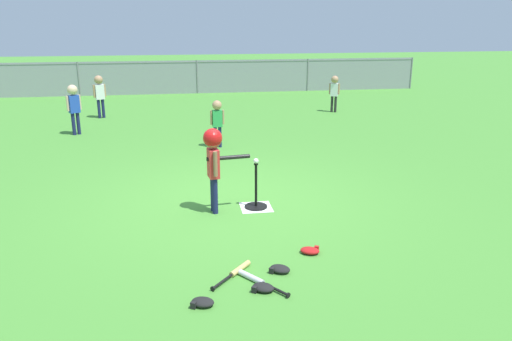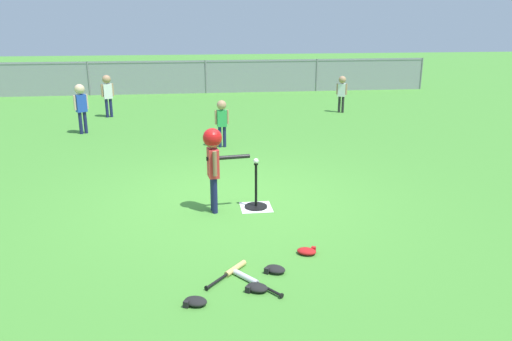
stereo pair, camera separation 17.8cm
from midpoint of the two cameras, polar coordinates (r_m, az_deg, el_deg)
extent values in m
plane|color=#478C33|center=(7.40, -3.41, -3.44)|extent=(60.00, 60.00, 0.00)
cube|color=white|center=(7.12, -0.72, -4.20)|extent=(0.44, 0.44, 0.01)
cylinder|color=black|center=(7.12, -0.72, -4.14)|extent=(0.32, 0.32, 0.03)
cylinder|color=black|center=(7.01, -0.73, -1.66)|extent=(0.04, 0.04, 0.63)
cylinder|color=black|center=(6.92, -0.74, 0.72)|extent=(0.06, 0.06, 0.02)
sphere|color=white|center=(6.90, -0.74, 1.09)|extent=(0.07, 0.07, 0.07)
cylinder|color=#191E4C|center=(6.96, -5.63, -2.61)|extent=(0.08, 0.08, 0.51)
cylinder|color=#191E4C|center=(6.86, -5.45, -2.91)|extent=(0.08, 0.08, 0.51)
cube|color=red|center=(6.77, -5.65, 0.83)|extent=(0.16, 0.24, 0.39)
cylinder|color=#8C6647|center=(6.90, -5.88, 1.37)|extent=(0.06, 0.06, 0.34)
cylinder|color=#8C6647|center=(6.63, -5.43, 0.74)|extent=(0.06, 0.06, 0.34)
sphere|color=#8C6647|center=(6.69, -5.73, 3.48)|extent=(0.23, 0.23, 0.23)
sphere|color=red|center=(6.68, -5.74, 3.71)|extent=(0.26, 0.26, 0.26)
cylinder|color=black|center=(6.79, -3.93, 1.47)|extent=(0.60, 0.13, 0.06)
cylinder|color=#262626|center=(14.42, 8.71, 7.49)|extent=(0.07, 0.07, 0.46)
cylinder|color=#262626|center=(14.43, 8.31, 7.52)|extent=(0.07, 0.07, 0.46)
cube|color=white|center=(14.36, 8.58, 9.10)|extent=(0.24, 0.20, 0.36)
cylinder|color=tan|center=(14.34, 9.09, 9.17)|extent=(0.05, 0.05, 0.30)
cylinder|color=tan|center=(14.38, 8.08, 9.24)|extent=(0.05, 0.05, 0.30)
sphere|color=tan|center=(14.33, 8.63, 10.25)|extent=(0.20, 0.20, 0.20)
cylinder|color=#191E4C|center=(12.24, -20.02, 5.08)|extent=(0.08, 0.08, 0.51)
cylinder|color=#191E4C|center=(12.20, -20.51, 4.99)|extent=(0.08, 0.08, 0.51)
cube|color=#2347B7|center=(12.14, -20.48, 7.12)|extent=(0.26, 0.24, 0.40)
cylinder|color=beige|center=(12.19, -19.88, 7.35)|extent=(0.06, 0.06, 0.34)
cylinder|color=beige|center=(12.09, -21.12, 7.15)|extent=(0.06, 0.06, 0.34)
sphere|color=beige|center=(12.10, -20.64, 8.62)|extent=(0.23, 0.23, 0.23)
cylinder|color=#191E4C|center=(14.08, -17.40, 6.78)|extent=(0.08, 0.08, 0.50)
cylinder|color=#191E4C|center=(14.06, -17.84, 6.72)|extent=(0.08, 0.08, 0.50)
cube|color=white|center=(14.00, -17.78, 8.55)|extent=(0.26, 0.21, 0.39)
cylinder|color=tan|center=(14.03, -17.24, 8.73)|extent=(0.06, 0.06, 0.33)
cylinder|color=tan|center=(13.97, -18.35, 8.59)|extent=(0.06, 0.06, 0.33)
sphere|color=tan|center=(13.96, -17.90, 9.83)|extent=(0.22, 0.22, 0.22)
cylinder|color=#191E4C|center=(10.38, -4.63, 3.85)|extent=(0.07, 0.07, 0.44)
cylinder|color=#191E4C|center=(10.37, -5.16, 3.82)|extent=(0.07, 0.07, 0.44)
cube|color=green|center=(10.29, -4.94, 5.93)|extent=(0.20, 0.13, 0.34)
cylinder|color=tan|center=(10.31, -4.28, 6.10)|extent=(0.05, 0.05, 0.29)
cylinder|color=tan|center=(10.27, -5.62, 6.03)|extent=(0.05, 0.05, 0.29)
sphere|color=tan|center=(10.24, -4.98, 7.45)|extent=(0.19, 0.19, 0.19)
cylinder|color=silver|center=(5.26, -1.54, -12.10)|extent=(0.25, 0.30, 0.06)
cylinder|color=black|center=(5.05, 1.19, -13.38)|extent=(0.22, 0.28, 0.03)
cylinder|color=black|center=(4.96, 2.64, -14.05)|extent=(0.05, 0.04, 0.05)
cylinder|color=#DBB266|center=(5.42, -2.78, -11.12)|extent=(0.26, 0.28, 0.06)
cylinder|color=black|center=(5.19, -4.87, -12.54)|extent=(0.23, 0.26, 0.03)
cylinder|color=black|center=(5.08, -6.00, -13.29)|extent=(0.05, 0.04, 0.05)
ellipsoid|color=black|center=(5.40, 1.81, -11.17)|extent=(0.27, 0.26, 0.07)
cube|color=black|center=(5.37, 0.83, -11.36)|extent=(0.06, 0.06, 0.06)
ellipsoid|color=black|center=(5.07, -0.20, -13.21)|extent=(0.27, 0.25, 0.07)
cube|color=black|center=(5.04, -1.24, -13.44)|extent=(0.06, 0.06, 0.06)
ellipsoid|color=#B21919|center=(5.81, 5.28, -9.10)|extent=(0.27, 0.24, 0.07)
cube|color=#B21919|center=(5.86, 6.06, -8.87)|extent=(0.06, 0.06, 0.06)
ellipsoid|color=black|center=(4.88, -7.18, -14.69)|extent=(0.27, 0.24, 0.07)
cube|color=black|center=(4.84, -8.25, -14.98)|extent=(0.06, 0.06, 0.06)
cylinder|color=slate|center=(18.26, -19.85, 9.79)|extent=(0.06, 0.06, 1.15)
cylinder|color=slate|center=(17.96, -7.02, 10.56)|extent=(0.06, 0.06, 1.15)
cylinder|color=slate|center=(18.54, 5.64, 10.81)|extent=(0.06, 0.06, 1.15)
cylinder|color=slate|center=(19.93, 17.04, 10.59)|extent=(0.06, 0.06, 1.15)
cube|color=gray|center=(17.91, -7.08, 12.20)|extent=(16.00, 0.03, 0.03)
cube|color=gray|center=(17.96, -7.02, 10.56)|extent=(16.00, 0.01, 1.15)
camera|label=1|loc=(0.09, -90.74, -0.23)|focal=35.03mm
camera|label=2|loc=(0.09, 89.26, 0.23)|focal=35.03mm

